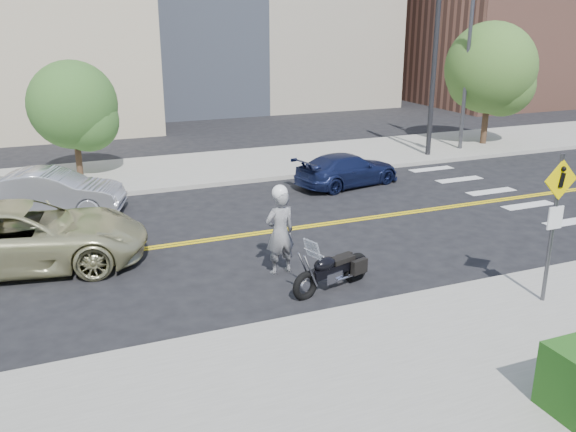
# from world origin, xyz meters

# --- Properties ---
(ground_plane) EXTENTS (120.00, 120.00, 0.00)m
(ground_plane) POSITION_xyz_m (0.00, 0.00, 0.00)
(ground_plane) COLOR black
(ground_plane) RESTS_ON ground
(sidewalk_near) EXTENTS (60.00, 5.00, 0.15)m
(sidewalk_near) POSITION_xyz_m (0.00, -7.50, 0.07)
(sidewalk_near) COLOR #9E9B91
(sidewalk_near) RESTS_ON ground_plane
(sidewalk_far) EXTENTS (60.00, 5.00, 0.15)m
(sidewalk_far) POSITION_xyz_m (0.00, 7.50, 0.07)
(sidewalk_far) COLOR #9E9B91
(sidewalk_far) RESTS_ON ground_plane
(building_right) EXTENTS (14.00, 12.00, 12.00)m
(building_right) POSITION_xyz_m (26.00, 20.00, 6.00)
(building_right) COLOR #8C5947
(building_right) RESTS_ON ground_plane
(lamp_post) EXTENTS (0.16, 0.16, 8.00)m
(lamp_post) POSITION_xyz_m (12.00, 6.50, 4.15)
(lamp_post) COLOR #4C4C51
(lamp_post) RESTS_ON sidewalk_far
(traffic_light) EXTENTS (0.28, 4.50, 7.00)m
(traffic_light) POSITION_xyz_m (10.00, 5.08, 4.67)
(traffic_light) COLOR black
(traffic_light) RESTS_ON sidewalk_far
(pedestrian_sign) EXTENTS (0.78, 0.08, 3.00)m
(pedestrian_sign) POSITION_xyz_m (4.20, -6.31, 1.96)
(pedestrian_sign) COLOR #4C4C51
(pedestrian_sign) RESTS_ON sidewalk_near
(motorcyclist) EXTENTS (0.76, 0.54, 2.08)m
(motorcyclist) POSITION_xyz_m (-0.04, -2.68, 1.04)
(motorcyclist) COLOR silver
(motorcyclist) RESTS_ON ground
(motorcycle) EXTENTS (2.16, 1.21, 1.26)m
(motorcycle) POSITION_xyz_m (0.67, -3.91, 0.63)
(motorcycle) COLOR black
(motorcycle) RESTS_ON ground
(suv) EXTENTS (5.88, 3.43, 1.54)m
(suv) POSITION_xyz_m (-5.36, -0.13, 0.77)
(suv) COLOR #BFBC8C
(suv) RESTS_ON ground
(parked_car_silver) EXTENTS (4.29, 2.63, 1.34)m
(parked_car_silver) POSITION_xyz_m (-4.60, 3.90, 0.67)
(parked_car_silver) COLOR #ADAFB5
(parked_car_silver) RESTS_ON ground
(parked_car_blue) EXTENTS (4.11, 2.34, 1.12)m
(parked_car_blue) POSITION_xyz_m (4.91, 3.45, 0.56)
(parked_car_blue) COLOR #19234D
(parked_car_blue) RESTS_ON ground
(tree_far_a) EXTENTS (3.06, 3.06, 4.19)m
(tree_far_a) POSITION_xyz_m (-3.55, 7.90, 2.65)
(tree_far_a) COLOR #382619
(tree_far_a) RESTS_ON ground
(tree_far_b) EXTENTS (3.92, 3.92, 5.42)m
(tree_far_b) POSITION_xyz_m (13.66, 7.02, 3.45)
(tree_far_b) COLOR #382619
(tree_far_b) RESTS_ON ground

